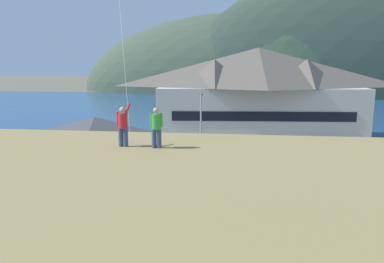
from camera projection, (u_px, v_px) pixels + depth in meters
ground_plane at (173, 198)px, 25.74m from camera, size 600.00×600.00×0.00m
parking_lot_pad at (183, 176)px, 30.62m from camera, size 40.00×20.00×0.10m
bay_water at (217, 106)px, 84.32m from camera, size 360.00×84.00×0.03m
far_hill_west_ridge at (238, 90)px, 140.07m from camera, size 121.83×56.32×58.33m
far_hill_east_peak at (296, 91)px, 139.00m from camera, size 83.93×74.09×80.76m
far_hill_center_saddle at (359, 93)px, 125.56m from camera, size 133.28×53.03×81.73m
harbor_lodge at (258, 92)px, 45.02m from camera, size 26.63×13.62×11.61m
storage_shed_near_lot at (96, 143)px, 32.11m from camera, size 8.48×5.66×4.92m
storage_shed_waterside at (214, 116)px, 48.79m from camera, size 6.91×6.45×4.99m
wharf_dock at (216, 120)px, 60.39m from camera, size 3.20×15.00×0.70m
moored_boat_wharfside at (198, 115)px, 64.28m from camera, size 2.43×6.85×2.16m
moored_boat_outer_mooring at (235, 120)px, 58.28m from camera, size 2.12×5.89×2.16m
moored_boat_inner_slip at (195, 119)px, 59.29m from camera, size 2.03×5.99×2.16m
parked_car_mid_row_near at (342, 164)px, 30.69m from camera, size 4.20×2.06×1.82m
parked_car_lone_by_shed at (207, 186)px, 25.18m from camera, size 4.23×2.11×1.82m
parked_car_front_row_end at (250, 162)px, 31.33m from camera, size 4.30×2.26×1.82m
parked_car_mid_row_far at (284, 189)px, 24.46m from camera, size 4.28×2.21×1.82m
parked_car_back_row_right at (14, 158)px, 32.73m from camera, size 4.35×2.37×1.82m
parked_car_mid_row_center at (369, 186)px, 25.13m from camera, size 4.28×2.22×1.82m
parked_car_back_row_left at (119, 175)px, 27.58m from camera, size 4.20×2.06×1.82m
parked_car_front_row_red at (28, 171)px, 28.54m from camera, size 4.25×2.15×1.82m
parking_light_pole at (201, 122)px, 35.23m from camera, size 0.24×0.78×6.64m
person_kite_flyer at (123, 125)px, 15.46m from camera, size 0.51×0.66×1.86m
person_companion at (156, 126)px, 15.18m from camera, size 0.55×0.40×1.74m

